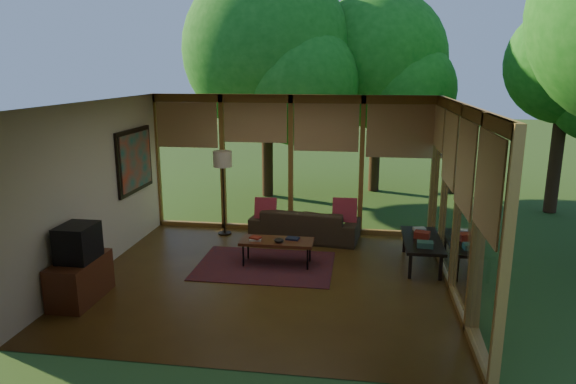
% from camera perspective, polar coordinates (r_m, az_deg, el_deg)
% --- Properties ---
extents(floor, '(5.50, 5.50, 0.00)m').
position_cam_1_polar(floor, '(8.08, -2.20, -9.60)').
color(floor, '#573C17').
rests_on(floor, ground).
extents(ceiling, '(5.50, 5.50, 0.00)m').
position_cam_1_polar(ceiling, '(7.45, -2.39, 9.88)').
color(ceiling, white).
rests_on(ceiling, ground).
extents(wall_left, '(0.04, 5.00, 2.70)m').
position_cam_1_polar(wall_left, '(8.58, -20.65, 0.39)').
color(wall_left, beige).
rests_on(wall_left, ground).
extents(wall_front, '(5.50, 0.04, 2.70)m').
position_cam_1_polar(wall_front, '(5.32, -7.25, -6.61)').
color(wall_front, beige).
rests_on(wall_front, ground).
extents(window_wall_back, '(5.50, 0.12, 2.70)m').
position_cam_1_polar(window_wall_back, '(10.06, 0.31, 3.09)').
color(window_wall_back, olive).
rests_on(window_wall_back, ground).
extents(window_wall_right, '(0.12, 5.00, 2.70)m').
position_cam_1_polar(window_wall_right, '(7.65, 18.41, -0.95)').
color(window_wall_right, olive).
rests_on(window_wall_right, ground).
extents(tree_nw, '(4.09, 4.09, 5.66)m').
position_cam_1_polar(tree_nw, '(12.92, -2.36, 15.45)').
color(tree_nw, '#3B2415').
rests_on(tree_nw, ground).
extents(tree_ne, '(3.48, 3.48, 5.14)m').
position_cam_1_polar(tree_ne, '(13.69, 10.00, 14.23)').
color(tree_ne, '#3B2415').
rests_on(tree_ne, ground).
extents(tree_far, '(2.58, 2.58, 4.58)m').
position_cam_1_polar(tree_far, '(12.76, 28.62, 12.34)').
color(tree_far, '#3B2415').
rests_on(tree_far, ground).
extents(rug, '(2.23, 1.58, 0.01)m').
position_cam_1_polar(rug, '(8.58, -2.56, -8.16)').
color(rug, maroon).
rests_on(rug, floor).
extents(sofa, '(2.11, 1.04, 0.59)m').
position_cam_1_polar(sofa, '(9.79, 1.89, -3.57)').
color(sofa, '#382B1C').
rests_on(sofa, floor).
extents(pillow_left, '(0.41, 0.22, 0.43)m').
position_cam_1_polar(pillow_left, '(9.77, -2.50, -1.86)').
color(pillow_left, maroon).
rests_on(pillow_left, sofa).
extents(pillow_right, '(0.45, 0.24, 0.47)m').
position_cam_1_polar(pillow_right, '(9.61, 6.33, -2.06)').
color(pillow_right, maroon).
rests_on(pillow_right, sofa).
extents(ct_book_lower, '(0.21, 0.17, 0.03)m').
position_cam_1_polar(ct_book_lower, '(8.49, -3.64, -5.27)').
color(ct_book_lower, '#BAB4A9').
rests_on(ct_book_lower, coffee_table).
extents(ct_book_upper, '(0.20, 0.18, 0.03)m').
position_cam_1_polar(ct_book_upper, '(8.48, -3.64, -5.08)').
color(ct_book_upper, maroon).
rests_on(ct_book_upper, coffee_table).
extents(ct_book_side, '(0.23, 0.18, 0.03)m').
position_cam_1_polar(ct_book_side, '(8.52, 0.51, -5.18)').
color(ct_book_side, black).
rests_on(ct_book_side, coffee_table).
extents(ct_bowl, '(0.16, 0.16, 0.07)m').
position_cam_1_polar(ct_bowl, '(8.37, -1.02, -5.38)').
color(ct_bowl, black).
rests_on(ct_bowl, coffee_table).
extents(media_cabinet, '(0.50, 1.00, 0.60)m').
position_cam_1_polar(media_cabinet, '(7.84, -22.08, -9.02)').
color(media_cabinet, '#5C2C19').
rests_on(media_cabinet, floor).
extents(television, '(0.45, 0.55, 0.50)m').
position_cam_1_polar(television, '(7.64, -22.32, -5.21)').
color(television, black).
rests_on(television, media_cabinet).
extents(console_book_a, '(0.26, 0.20, 0.09)m').
position_cam_1_polar(console_book_a, '(8.34, 14.98, -5.64)').
color(console_book_a, '#315544').
rests_on(console_book_a, side_console).
extents(console_book_b, '(0.28, 0.24, 0.11)m').
position_cam_1_polar(console_book_b, '(8.76, 14.67, -4.62)').
color(console_book_b, maroon).
rests_on(console_book_b, side_console).
extents(console_book_c, '(0.22, 0.18, 0.05)m').
position_cam_1_polar(console_book_c, '(9.15, 14.39, -4.02)').
color(console_book_c, '#BAB4A9').
rests_on(console_book_c, side_console).
extents(floor_lamp, '(0.36, 0.36, 1.65)m').
position_cam_1_polar(floor_lamp, '(9.89, -7.27, 3.12)').
color(floor_lamp, black).
rests_on(floor_lamp, floor).
extents(coffee_table, '(1.20, 0.50, 0.43)m').
position_cam_1_polar(coffee_table, '(8.49, -1.24, -5.59)').
color(coffee_table, '#5C2C19').
rests_on(coffee_table, floor).
extents(side_console, '(0.60, 1.40, 0.46)m').
position_cam_1_polar(side_console, '(8.74, 14.66, -5.35)').
color(side_console, black).
rests_on(side_console, floor).
extents(wall_painting, '(0.06, 1.35, 1.15)m').
position_cam_1_polar(wall_painting, '(9.75, -16.65, 3.38)').
color(wall_painting, black).
rests_on(wall_painting, wall_left).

